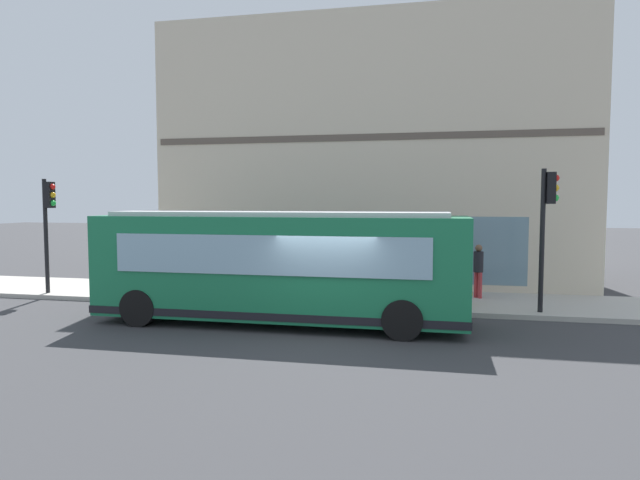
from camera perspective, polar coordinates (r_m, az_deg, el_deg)
ground at (r=14.21m, az=0.99°, el=-9.59°), size 120.00×120.00×0.00m
sidewalk_curb at (r=18.55m, az=3.70°, el=-6.11°), size 3.83×40.00×0.15m
building_corner at (r=24.36m, az=5.87°, el=8.24°), size 8.39×16.36×10.28m
city_bus_nearside at (r=15.06m, az=-4.22°, el=-2.81°), size 2.63×10.05×3.07m
traffic_light_near_corner at (r=16.96m, az=22.49°, el=2.63°), size 0.32×0.49×4.12m
traffic_light_down_block at (r=21.21m, az=-26.33°, el=2.45°), size 0.32×0.49×3.96m
fire_hydrant at (r=17.67m, az=14.79°, el=-5.32°), size 0.35×0.35×0.74m
pedestrian_by_light_pole at (r=17.34m, az=8.49°, el=-3.42°), size 0.32×0.32×1.66m
pedestrian_walking_along_curb at (r=18.89m, az=16.08°, el=-2.71°), size 0.32×0.32×1.77m
newspaper_vending_box at (r=18.07m, az=-5.27°, el=-4.70°), size 0.44×0.43×0.90m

